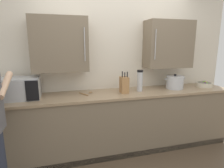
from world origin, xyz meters
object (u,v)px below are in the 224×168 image
at_px(knife_block, 124,85).
at_px(fruit_bowl, 204,84).
at_px(microwave_oven, 15,89).
at_px(wooden_spoon, 87,93).
at_px(stock_pot, 175,82).
at_px(thermos_flask, 140,81).

xyz_separation_m(knife_block, fruit_bowl, (1.47, 0.03, -0.08)).
distance_m(microwave_oven, wooden_spoon, 0.96).
bearing_deg(microwave_oven, stock_pot, -0.25).
bearing_deg(knife_block, wooden_spoon, 171.05).
bearing_deg(stock_pot, knife_block, -177.19).
bearing_deg(wooden_spoon, microwave_oven, -178.10).
bearing_deg(microwave_oven, thermos_flask, -0.64).
relative_size(wooden_spoon, fruit_bowl, 0.75).
xyz_separation_m(knife_block, wooden_spoon, (-0.54, 0.09, -0.11)).
height_order(wooden_spoon, thermos_flask, thermos_flask).
distance_m(knife_block, thermos_flask, 0.27).
height_order(stock_pot, thermos_flask, thermos_flask).
height_order(microwave_oven, fruit_bowl, microwave_oven).
relative_size(knife_block, fruit_bowl, 1.20).
xyz_separation_m(microwave_oven, wooden_spoon, (0.95, 0.03, -0.13)).
relative_size(microwave_oven, wooden_spoon, 3.62).
xyz_separation_m(knife_block, thermos_flask, (0.27, 0.03, 0.04)).
bearing_deg(stock_pot, wooden_spoon, 178.33).
bearing_deg(stock_pot, microwave_oven, 179.75).
distance_m(stock_pot, knife_block, 0.89).
bearing_deg(microwave_oven, wooden_spoon, 1.90).
distance_m(knife_block, fruit_bowl, 1.47).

